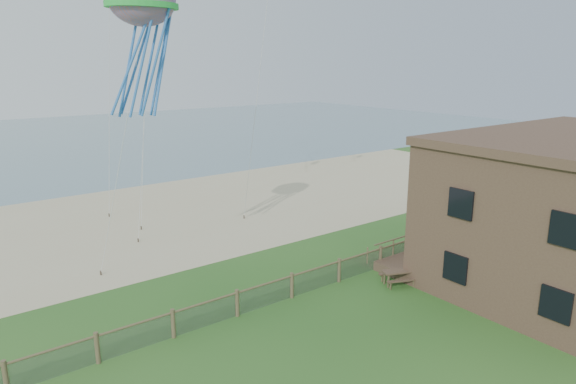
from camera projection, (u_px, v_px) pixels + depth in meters
name	position (u px, v px, depth m)	size (l,w,h in m)	color
ground	(387.00, 354.00, 19.56)	(160.00, 160.00, 0.00)	#22521C
sand_beach	(156.00, 218.00, 36.58)	(72.00, 20.00, 0.02)	tan
ocean	(27.00, 143.00, 70.61)	(160.00, 68.00, 0.02)	slate
chainlink_fence	(292.00, 287.00, 24.07)	(36.20, 0.20, 1.25)	brown
motel_deck	(472.00, 242.00, 30.96)	(15.00, 2.00, 0.50)	brown
picnic_table	(398.00, 278.00, 25.55)	(1.59, 1.20, 0.67)	brown
octopus_kite	(145.00, 40.00, 22.70)	(3.31, 2.33, 6.80)	#FC5F27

